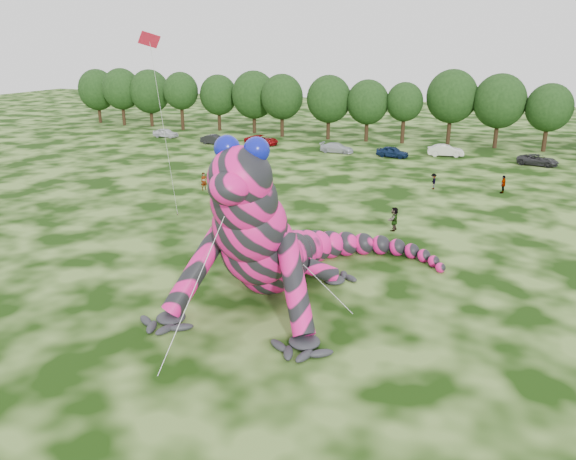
# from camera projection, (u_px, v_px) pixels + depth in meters

# --- Properties ---
(ground) EXTENTS (240.00, 240.00, 0.00)m
(ground) POSITION_uv_depth(u_px,v_px,m) (193.00, 303.00, 31.60)
(ground) COLOR #16330A
(ground) RESTS_ON ground
(inflatable_gecko) EXTENTS (17.00, 20.00, 9.77)m
(inflatable_gecko) POSITION_uv_depth(u_px,v_px,m) (277.00, 208.00, 32.25)
(inflatable_gecko) COLOR #EE167E
(inflatable_gecko) RESTS_ON ground
(flying_kite) EXTENTS (2.25, 5.26, 15.12)m
(flying_kite) POSITION_uv_depth(u_px,v_px,m) (152.00, 54.00, 39.20)
(flying_kite) COLOR red
(flying_kite) RESTS_ON ground
(tree_0) EXTENTS (6.91, 6.22, 9.51)m
(tree_0) POSITION_uv_depth(u_px,v_px,m) (98.00, 96.00, 101.32)
(tree_0) COLOR black
(tree_0) RESTS_ON ground
(tree_1) EXTENTS (6.74, 6.07, 9.81)m
(tree_1) POSITION_uv_depth(u_px,v_px,m) (122.00, 97.00, 98.07)
(tree_1) COLOR black
(tree_1) RESTS_ON ground
(tree_2) EXTENTS (7.04, 6.34, 9.64)m
(tree_2) POSITION_uv_depth(u_px,v_px,m) (150.00, 98.00, 96.87)
(tree_2) COLOR black
(tree_2) RESTS_ON ground
(tree_3) EXTENTS (5.81, 5.23, 9.44)m
(tree_3) POSITION_uv_depth(u_px,v_px,m) (181.00, 101.00, 92.87)
(tree_3) COLOR black
(tree_3) RESTS_ON ground
(tree_4) EXTENTS (6.22, 5.60, 9.06)m
(tree_4) POSITION_uv_depth(u_px,v_px,m) (219.00, 103.00, 92.28)
(tree_4) COLOR black
(tree_4) RESTS_ON ground
(tree_5) EXTENTS (7.16, 6.44, 9.80)m
(tree_5) POSITION_uv_depth(u_px,v_px,m) (254.00, 102.00, 89.65)
(tree_5) COLOR black
(tree_5) RESTS_ON ground
(tree_6) EXTENTS (6.52, 5.86, 9.49)m
(tree_6) POSITION_uv_depth(u_px,v_px,m) (282.00, 106.00, 86.22)
(tree_6) COLOR black
(tree_6) RESTS_ON ground
(tree_7) EXTENTS (6.68, 6.01, 9.48)m
(tree_7) POSITION_uv_depth(u_px,v_px,m) (329.00, 107.00, 83.73)
(tree_7) COLOR black
(tree_7) RESTS_ON ground
(tree_8) EXTENTS (6.14, 5.53, 8.94)m
(tree_8) POSITION_uv_depth(u_px,v_px,m) (367.00, 111.00, 81.94)
(tree_8) COLOR black
(tree_8) RESTS_ON ground
(tree_9) EXTENTS (5.27, 4.74, 8.68)m
(tree_9) POSITION_uv_depth(u_px,v_px,m) (404.00, 113.00, 80.46)
(tree_9) COLOR black
(tree_9) RESTS_ON ground
(tree_10) EXTENTS (7.09, 6.38, 10.50)m
(tree_10) POSITION_uv_depth(u_px,v_px,m) (451.00, 107.00, 79.06)
(tree_10) COLOR black
(tree_10) RESTS_ON ground
(tree_11) EXTENTS (7.01, 6.31, 10.07)m
(tree_11) POSITION_uv_depth(u_px,v_px,m) (499.00, 111.00, 76.57)
(tree_11) COLOR black
(tree_11) RESTS_ON ground
(tree_12) EXTENTS (5.99, 5.39, 8.97)m
(tree_12) POSITION_uv_depth(u_px,v_px,m) (548.00, 118.00, 74.18)
(tree_12) COLOR black
(tree_12) RESTS_ON ground
(car_0) EXTENTS (4.10, 1.76, 1.38)m
(car_0) POSITION_uv_depth(u_px,v_px,m) (166.00, 133.00, 86.66)
(car_0) COLOR silver
(car_0) RESTS_ON ground
(car_1) EXTENTS (4.23, 1.72, 1.37)m
(car_1) POSITION_uv_depth(u_px,v_px,m) (215.00, 140.00, 80.67)
(car_1) COLOR black
(car_1) RESTS_ON ground
(car_2) EXTENTS (5.18, 2.83, 1.38)m
(car_2) POSITION_uv_depth(u_px,v_px,m) (262.00, 140.00, 80.25)
(car_2) COLOR maroon
(car_2) RESTS_ON ground
(car_3) EXTENTS (4.56, 2.01, 1.30)m
(car_3) POSITION_uv_depth(u_px,v_px,m) (337.00, 148.00, 74.48)
(car_3) COLOR #B6BBC1
(car_3) RESTS_ON ground
(car_4) EXTENTS (4.30, 2.29, 1.39)m
(car_4) POSITION_uv_depth(u_px,v_px,m) (392.00, 152.00, 71.56)
(car_4) COLOR #0F2044
(car_4) RESTS_ON ground
(car_5) EXTENTS (4.74, 2.41, 1.49)m
(car_5) POSITION_uv_depth(u_px,v_px,m) (446.00, 151.00, 72.15)
(car_5) COLOR silver
(car_5) RESTS_ON ground
(car_6) EXTENTS (4.97, 2.95, 1.29)m
(car_6) POSITION_uv_depth(u_px,v_px,m) (538.00, 160.00, 66.79)
(car_6) COLOR #29292C
(car_6) RESTS_ON ground
(spectator_2) EXTENTS (0.86, 1.15, 1.58)m
(spectator_2) POSITION_uv_depth(u_px,v_px,m) (433.00, 181.00, 55.93)
(spectator_2) COLOR gray
(spectator_2) RESTS_ON ground
(spectator_4) EXTENTS (0.91, 1.00, 1.71)m
(spectator_4) POSITION_uv_depth(u_px,v_px,m) (228.00, 154.00, 69.25)
(spectator_4) COLOR gray
(spectator_4) RESTS_ON ground
(spectator_5) EXTENTS (0.73, 1.79, 1.88)m
(spectator_5) POSITION_uv_depth(u_px,v_px,m) (394.00, 219.00, 43.53)
(spectator_5) COLOR gray
(spectator_5) RESTS_ON ground
(spectator_0) EXTENTS (0.73, 0.77, 1.78)m
(spectator_0) POSITION_uv_depth(u_px,v_px,m) (204.00, 181.00, 55.51)
(spectator_0) COLOR gray
(spectator_0) RESTS_ON ground
(spectator_3) EXTENTS (0.73, 1.12, 1.77)m
(spectator_3) POSITION_uv_depth(u_px,v_px,m) (503.00, 184.00, 54.37)
(spectator_3) COLOR gray
(spectator_3) RESTS_ON ground
(spectator_1) EXTENTS (0.97, 0.96, 1.58)m
(spectator_1) POSITION_uv_depth(u_px,v_px,m) (263.00, 183.00, 55.40)
(spectator_1) COLOR gray
(spectator_1) RESTS_ON ground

